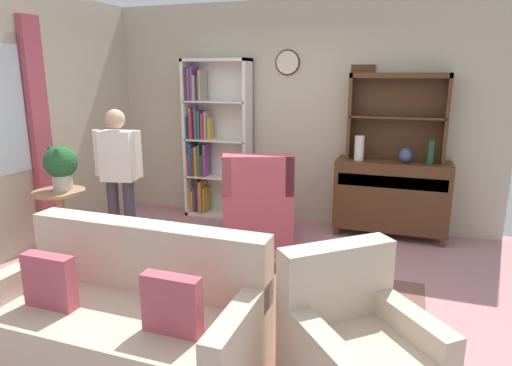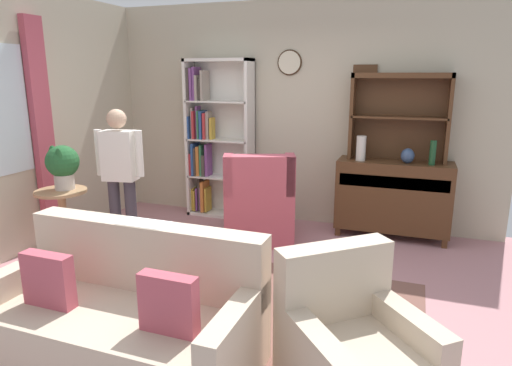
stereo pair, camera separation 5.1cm
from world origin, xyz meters
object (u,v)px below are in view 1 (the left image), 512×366
Objects in this scene: bottle_wine at (431,152)px; potted_plant_large at (60,164)px; plant_stand at (62,217)px; potted_plant_small at (107,243)px; vase_round at (406,155)px; coffee_table at (193,263)px; sideboard_hutch at (398,105)px; couch_floral at (128,320)px; armchair_floral at (356,352)px; bookshelf at (211,140)px; vase_tall at (359,148)px; person_reading at (119,172)px; book_stack at (181,257)px; wingback_chair at (258,209)px; sideboard at (391,195)px.

potted_plant_large is at bearing -155.11° from bottle_wine.
plant_stand is 2.53× the size of potted_plant_small.
coffee_table is (-1.63, -2.15, -0.65)m from vase_round.
sideboard_hutch is at bearing 30.73° from plant_stand.
couch_floral is 3.91× the size of potted_plant_large.
potted_plant_large reaches higher than armchair_floral.
couch_floral is 2.26m from potted_plant_large.
bookshelf reaches higher than vase_tall.
couch_floral reaches higher than coffee_table.
bookshelf reaches higher than couch_floral.
plant_stand is at bearing -154.58° from bottle_wine.
potted_plant_large is (-0.85, -1.84, -0.04)m from bookshelf.
person_reading is at bearing 151.71° from armchair_floral.
plant_stand is 0.76m from person_reading.
bookshelf is 1.63m from person_reading.
vase_tall is (-0.39, -0.19, -0.50)m from sideboard_hutch.
plant_stand is 1.75m from book_stack.
person_reading reaches higher than potted_plant_small.
wingback_chair is (-1.06, -0.57, -0.68)m from vase_tall.
sideboard_hutch is 0.60m from vase_round.
person_reading is (-2.64, 1.42, 0.62)m from armchair_floral.
potted_plant_large is at bearing 165.17° from coffee_table.
person_reading is at bearing -148.17° from vase_tall.
potted_plant_small is at bearing -142.71° from wingback_chair.
vase_tall is 2.97m from armchair_floral.
vase_round is 0.16× the size of armchair_floral.
potted_plant_small is at bearing -103.59° from bookshelf.
bookshelf is 2.01m from potted_plant_small.
couch_floral reaches higher than book_stack.
bottle_wine is (0.39, -0.20, -0.50)m from sideboard_hutch.
plant_stand is at bearing -149.27° from sideboard_hutch.
bookshelf reaches higher than sideboard_hutch.
wingback_chair is 4.92× the size of book_stack.
vase_round is 0.61× the size of bottle_wine.
wingback_chair is 2.12m from plant_stand.
sideboard is 2.78m from book_stack.
sideboard reaches higher than armchair_floral.
sideboard_hutch is 0.66m from vase_tall.
bookshelf is 1.98m from vase_tall.
potted_plant_large is at bearing 76.04° from plant_stand.
sideboard is at bearing 55.92° from coffee_table.
sideboard is at bearing -2.00° from bookshelf.
wingback_chair is at bearing 37.29° from potted_plant_small.
vase_tall reaches higher than plant_stand.
bottle_wine reaches higher than book_stack.
wingback_chair reaches higher than potted_plant_small.
person_reading is (-2.69, -1.51, 0.40)m from sideboard.
vase_tall is at bearing 179.34° from bottle_wine.
sideboard is 1.24× the size of wingback_chair.
couch_floral is 0.80m from book_stack.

